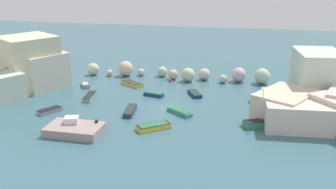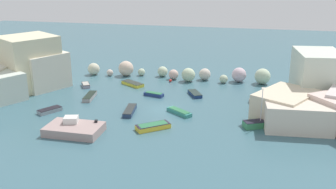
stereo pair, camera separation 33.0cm
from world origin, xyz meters
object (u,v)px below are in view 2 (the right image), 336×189
at_px(stone_dock, 74,129).
at_px(moored_boat_8, 90,96).
at_px(moored_boat_0, 130,111).
at_px(moored_boat_7, 153,126).
at_px(moored_boat_5, 256,99).
at_px(moored_boat_11, 195,94).
at_px(channel_buoy, 170,81).
at_px(moored_boat_6, 50,110).
at_px(moored_boat_9, 179,112).
at_px(moored_boat_4, 86,85).
at_px(moored_boat_2, 76,125).
at_px(moored_boat_3, 133,84).
at_px(moored_boat_1, 260,124).
at_px(moored_boat_10, 154,94).

xyz_separation_m(stone_dock, moored_boat_8, (-3.50, 12.82, -0.22)).
xyz_separation_m(moored_boat_0, moored_boat_7, (4.59, -4.79, 0.03)).
xyz_separation_m(moored_boat_5, moored_boat_11, (-9.37, 0.39, -0.02)).
bearing_deg(channel_buoy, moored_boat_6, -126.04).
bearing_deg(moored_boat_9, moored_boat_4, 10.46).
bearing_deg(moored_boat_11, moored_boat_6, -84.89).
bearing_deg(moored_boat_2, moored_boat_8, -88.97).
xyz_separation_m(moored_boat_3, moored_boat_7, (8.17, -17.49, 0.07)).
xyz_separation_m(moored_boat_4, moored_boat_7, (15.69, -15.01, 0.04)).
height_order(moored_boat_1, moored_boat_11, moored_boat_1).
xyz_separation_m(moored_boat_0, moored_boat_4, (-11.10, 10.22, -0.01)).
distance_m(moored_boat_0, moored_boat_9, 6.88).
xyz_separation_m(moored_boat_1, moored_boat_6, (-28.73, -1.03, -0.17)).
distance_m(moored_boat_0, moored_boat_5, 19.35).
xyz_separation_m(moored_boat_0, moored_boat_9, (6.80, 1.09, -0.03)).
bearing_deg(stone_dock, moored_boat_0, 61.49).
height_order(moored_boat_5, moored_boat_11, moored_boat_5).
xyz_separation_m(channel_buoy, moored_boat_9, (4.49, -15.00, 0.03)).
xyz_separation_m(moored_boat_1, moored_boat_3, (-21.31, 13.89, -0.18)).
distance_m(moored_boat_2, moored_boat_5, 27.19).
distance_m(stone_dock, moored_boat_0, 9.33).
relative_size(moored_boat_2, moored_boat_7, 1.21).
distance_m(moored_boat_7, moored_boat_10, 13.01).
distance_m(channel_buoy, moored_boat_11, 8.47).
distance_m(moored_boat_8, moored_boat_9, 15.17).
bearing_deg(moored_boat_10, moored_boat_6, -127.01).
distance_m(channel_buoy, moored_boat_4, 14.64).
bearing_deg(moored_boat_6, moored_boat_2, 83.23).
xyz_separation_m(moored_boat_3, moored_boat_9, (10.38, -11.61, 0.00)).
distance_m(moored_boat_3, moored_boat_7, 19.30).
bearing_deg(moored_boat_0, moored_boat_4, 40.51).
height_order(moored_boat_0, moored_boat_7, moored_boat_7).
bearing_deg(moored_boat_3, moored_boat_9, 164.98).
bearing_deg(moored_boat_8, moored_boat_11, -80.22).
height_order(moored_boat_7, moored_boat_8, moored_boat_7).
height_order(moored_boat_7, moored_boat_9, moored_boat_7).
xyz_separation_m(moored_boat_4, moored_boat_10, (12.53, -2.40, -0.02)).
relative_size(moored_boat_1, moored_boat_6, 1.47).
relative_size(stone_dock, moored_boat_0, 1.47).
distance_m(channel_buoy, moored_boat_9, 15.65).
height_order(moored_boat_3, moored_boat_9, moored_boat_9).
bearing_deg(moored_boat_3, moored_boat_0, 138.95).
xyz_separation_m(moored_boat_2, moored_boat_7, (9.19, 2.50, -0.31)).
xyz_separation_m(moored_boat_8, moored_boat_10, (9.38, 3.20, -0.03)).
relative_size(moored_boat_2, moored_boat_8, 1.20).
height_order(stone_dock, moored_boat_11, stone_dock).
height_order(moored_boat_0, moored_boat_5, moored_boat_0).
bearing_deg(moored_boat_7, moored_boat_9, 31.23).
distance_m(moored_boat_0, moored_boat_8, 9.20).
distance_m(moored_boat_1, moored_boat_7, 13.62).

